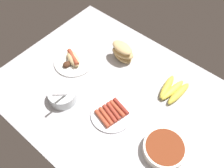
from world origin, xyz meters
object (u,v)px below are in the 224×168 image
at_px(bowl_chili, 164,149).
at_px(plate_hotdog_assembled, 73,60).
at_px(plate_sausages, 112,113).
at_px(bread_stack, 123,52).
at_px(bowl_coleslaw, 62,95).
at_px(banana_bunch, 173,90).

bearing_deg(bowl_chili, plate_hotdog_assembled, 171.15).
height_order(plate_hotdog_assembled, plate_sausages, plate_hotdog_assembled).
bearing_deg(bread_stack, bowl_coleslaw, -97.86).
height_order(plate_hotdog_assembled, bowl_coleslaw, bowl_coleslaw).
relative_size(plate_sausages, bowl_coleslaw, 1.33).
xyz_separation_m(bowl_chili, bowl_coleslaw, (-0.54, -0.10, 0.01)).
distance_m(bread_stack, bowl_chili, 0.57).
bearing_deg(plate_hotdog_assembled, banana_bunch, 19.41).
xyz_separation_m(banana_bunch, bowl_chili, (0.14, -0.29, 0.01)).
relative_size(plate_sausages, bread_stack, 1.41).
distance_m(bread_stack, bowl_coleslaw, 0.41).
distance_m(plate_sausages, bowl_coleslaw, 0.26).
height_order(plate_hotdog_assembled, banana_bunch, plate_hotdog_assembled).
height_order(bowl_chili, bowl_coleslaw, bowl_coleslaw).
bearing_deg(bowl_chili, plate_sausages, -178.21).
height_order(plate_hotdog_assembled, bread_stack, bread_stack).
bearing_deg(banana_bunch, plate_sausages, -117.01).
bearing_deg(plate_sausages, banana_bunch, 62.99).
bearing_deg(bowl_chili, banana_bunch, 115.56).
bearing_deg(bread_stack, banana_bunch, -2.05).
bearing_deg(banana_bunch, plate_hotdog_assembled, -160.59).
relative_size(banana_bunch, bowl_chili, 0.93).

